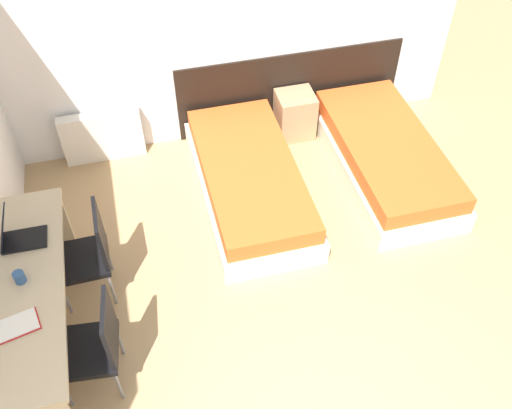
# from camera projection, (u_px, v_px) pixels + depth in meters

# --- Properties ---
(wall_back) EXTENTS (5.14, 0.05, 2.70)m
(wall_back) POSITION_uv_depth(u_px,v_px,m) (211.00, 19.00, 5.35)
(wall_back) COLOR white
(wall_back) RESTS_ON ground_plane
(headboard_panel) EXTENTS (2.45, 0.03, 0.87)m
(headboard_panel) POSITION_uv_depth(u_px,v_px,m) (290.00, 90.00, 6.13)
(headboard_panel) COLOR black
(headboard_panel) RESTS_ON ground_plane
(bed_near_window) EXTENTS (0.94, 1.98, 0.42)m
(bed_near_window) POSITION_uv_depth(u_px,v_px,m) (250.00, 181.00, 5.50)
(bed_near_window) COLOR beige
(bed_near_window) RESTS_ON ground_plane
(bed_near_door) EXTENTS (0.94, 1.98, 0.42)m
(bed_near_door) POSITION_uv_depth(u_px,v_px,m) (385.00, 157.00, 5.74)
(bed_near_door) COLOR beige
(bed_near_door) RESTS_ON ground_plane
(nightstand) EXTENTS (0.39, 0.35, 0.51)m
(nightstand) POSITION_uv_depth(u_px,v_px,m) (295.00, 115.00, 6.12)
(nightstand) COLOR tan
(nightstand) RESTS_ON ground_plane
(radiator) EXTENTS (0.82, 0.12, 0.56)m
(radiator) POSITION_uv_depth(u_px,v_px,m) (103.00, 136.00, 5.84)
(radiator) COLOR silver
(radiator) RESTS_ON ground_plane
(desk) EXTENTS (0.52, 1.87, 0.76)m
(desk) POSITION_uv_depth(u_px,v_px,m) (33.00, 299.00, 4.12)
(desk) COLOR #C6B28E
(desk) RESTS_ON ground_plane
(chair_near_laptop) EXTENTS (0.43, 0.43, 0.91)m
(chair_near_laptop) POSITION_uv_depth(u_px,v_px,m) (89.00, 252.00, 4.53)
(chair_near_laptop) COLOR black
(chair_near_laptop) RESTS_ON ground_plane
(chair_near_notebook) EXTENTS (0.47, 0.47, 0.91)m
(chair_near_notebook) POSITION_uv_depth(u_px,v_px,m) (95.00, 344.00, 3.98)
(chair_near_notebook) COLOR black
(chair_near_notebook) RESTS_ON ground_plane
(laptop) EXTENTS (0.33, 0.22, 0.33)m
(laptop) POSITION_uv_depth(u_px,v_px,m) (17.00, 236.00, 4.22)
(laptop) COLOR black
(laptop) RESTS_ON desk
(open_notebook) EXTENTS (0.31, 0.24, 0.02)m
(open_notebook) POSITION_uv_depth(u_px,v_px,m) (17.00, 325.00, 3.77)
(open_notebook) COLOR #B21E1E
(open_notebook) RESTS_ON desk
(mug) EXTENTS (0.08, 0.08, 0.09)m
(mug) POSITION_uv_depth(u_px,v_px,m) (19.00, 277.00, 3.99)
(mug) COLOR #2D5184
(mug) RESTS_ON desk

